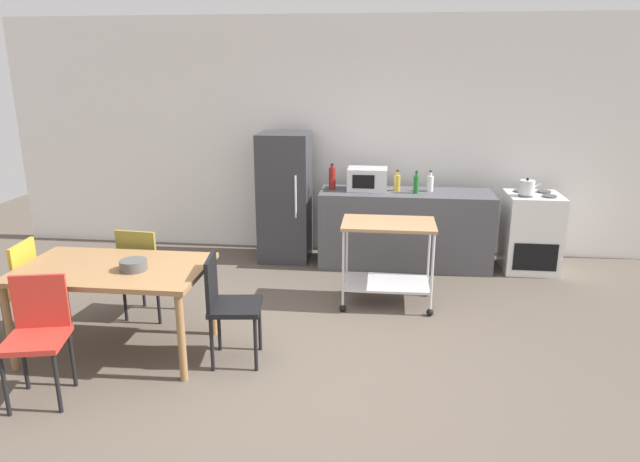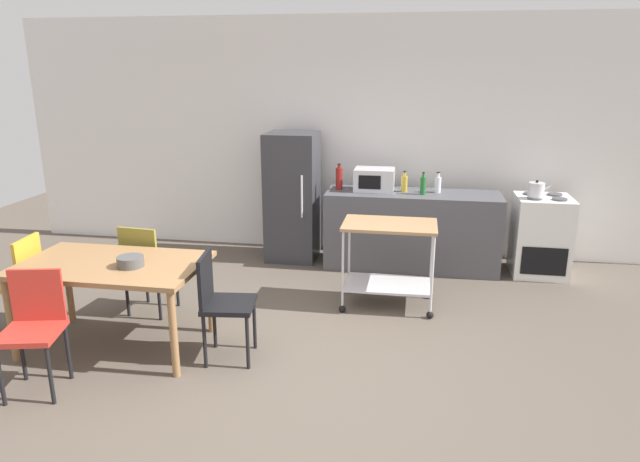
# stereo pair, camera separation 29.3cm
# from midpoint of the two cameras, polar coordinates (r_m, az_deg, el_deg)

# --- Properties ---
(ground_plane) EXTENTS (12.00, 12.00, 0.00)m
(ground_plane) POSITION_cam_midpoint_polar(r_m,az_deg,el_deg) (4.61, -1.41, -13.78)
(ground_plane) COLOR brown
(back_wall) EXTENTS (8.40, 0.12, 2.90)m
(back_wall) POSITION_cam_midpoint_polar(r_m,az_deg,el_deg) (7.21, 3.54, 9.40)
(back_wall) COLOR white
(back_wall) RESTS_ON ground_plane
(kitchen_counter) EXTENTS (2.00, 0.64, 0.90)m
(kitchen_counter) POSITION_cam_midpoint_polar(r_m,az_deg,el_deg) (6.77, 10.41, 0.07)
(kitchen_counter) COLOR #4C4C51
(kitchen_counter) RESTS_ON ground_plane
(dining_table) EXTENTS (1.50, 0.90, 0.75)m
(dining_table) POSITION_cam_midpoint_polar(r_m,az_deg,el_deg) (4.95, -18.60, -3.92)
(dining_table) COLOR olive
(dining_table) RESTS_ON ground_plane
(chair_red) EXTENTS (0.48, 0.48, 0.89)m
(chair_red) POSITION_cam_midpoint_polar(r_m,az_deg,el_deg) (4.58, -25.17, -8.39)
(chair_red) COLOR #B72D23
(chair_red) RESTS_ON ground_plane
(chair_mustard) EXTENTS (0.44, 0.44, 0.89)m
(chair_mustard) POSITION_cam_midpoint_polar(r_m,az_deg,el_deg) (5.57, -26.72, -4.29)
(chair_mustard) COLOR gold
(chair_mustard) RESTS_ON ground_plane
(chair_black) EXTENTS (0.45, 0.45, 0.89)m
(chair_black) POSITION_cam_midpoint_polar(r_m,az_deg,el_deg) (4.60, -8.14, -6.78)
(chair_black) COLOR black
(chair_black) RESTS_ON ground_plane
(chair_olive) EXTENTS (0.43, 0.43, 0.89)m
(chair_olive) POSITION_cam_midpoint_polar(r_m,az_deg,el_deg) (5.56, -15.62, -3.12)
(chair_olive) COLOR olive
(chair_olive) RESTS_ON ground_plane
(stove_oven) EXTENTS (0.60, 0.61, 0.92)m
(stove_oven) POSITION_cam_midpoint_polar(r_m,az_deg,el_deg) (6.96, 22.41, -0.45)
(stove_oven) COLOR white
(stove_oven) RESTS_ON ground_plane
(refrigerator) EXTENTS (0.60, 0.63, 1.55)m
(refrigerator) POSITION_cam_midpoint_polar(r_m,az_deg,el_deg) (6.92, -1.56, 3.46)
(refrigerator) COLOR #333338
(refrigerator) RESTS_ON ground_plane
(kitchen_cart) EXTENTS (0.91, 0.57, 0.85)m
(kitchen_cart) POSITION_cam_midpoint_polar(r_m,az_deg,el_deg) (5.59, 8.44, -1.98)
(kitchen_cart) COLOR #A37A51
(kitchen_cart) RESTS_ON ground_plane
(bottle_hot_sauce) EXTENTS (0.08, 0.08, 0.31)m
(bottle_hot_sauce) POSITION_cam_midpoint_polar(r_m,az_deg,el_deg) (6.71, 3.19, 5.31)
(bottle_hot_sauce) COLOR maroon
(bottle_hot_sauce) RESTS_ON kitchen_counter
(microwave) EXTENTS (0.46, 0.35, 0.26)m
(microwave) POSITION_cam_midpoint_polar(r_m,az_deg,el_deg) (6.69, 6.73, 5.15)
(microwave) COLOR silver
(microwave) RESTS_ON kitchen_counter
(bottle_soda) EXTENTS (0.07, 0.07, 0.24)m
(bottle_soda) POSITION_cam_midpoint_polar(r_m,az_deg,el_deg) (6.69, 9.72, 4.75)
(bottle_soda) COLOR gold
(bottle_soda) RESTS_ON kitchen_counter
(bottle_soy_sauce) EXTENTS (0.06, 0.06, 0.26)m
(bottle_soy_sauce) POSITION_cam_midpoint_polar(r_m,az_deg,el_deg) (6.58, 11.57, 4.53)
(bottle_soy_sauce) COLOR #1E6628
(bottle_soy_sauce) RESTS_ON kitchen_counter
(bottle_sparkling_water) EXTENTS (0.08, 0.08, 0.24)m
(bottle_sparkling_water) POSITION_cam_midpoint_polar(r_m,az_deg,el_deg) (6.71, 12.98, 4.59)
(bottle_sparkling_water) COLOR silver
(bottle_sparkling_water) RESTS_ON kitchen_counter
(fruit_bowl) EXTENTS (0.21, 0.21, 0.08)m
(fruit_bowl) POSITION_cam_midpoint_polar(r_m,az_deg,el_deg) (4.77, -16.85, -2.97)
(fruit_bowl) COLOR #4C4C4C
(fruit_bowl) RESTS_ON dining_table
(kettle) EXTENTS (0.24, 0.17, 0.19)m
(kettle) POSITION_cam_midpoint_polar(r_m,az_deg,el_deg) (6.72, 22.09, 3.85)
(kettle) COLOR silver
(kettle) RESTS_ON stove_oven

